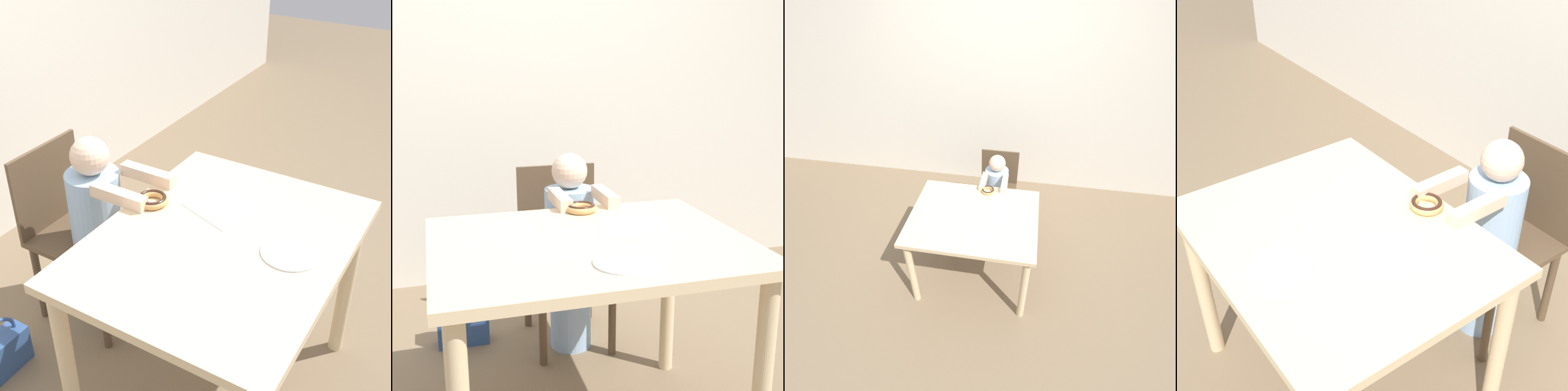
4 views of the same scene
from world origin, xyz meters
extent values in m
plane|color=#7A664C|center=(0.00, 0.00, 0.00)|extent=(12.00, 12.00, 0.00)
cube|color=beige|center=(0.00, 0.00, 0.75)|extent=(1.04, 0.83, 0.03)
cylinder|color=beige|center=(-0.46, -0.35, 0.36)|extent=(0.06, 0.06, 0.73)
cylinder|color=beige|center=(-0.46, 0.35, 0.36)|extent=(0.06, 0.06, 0.73)
cylinder|color=beige|center=(0.46, 0.35, 0.36)|extent=(0.06, 0.06, 0.73)
cube|color=brown|center=(0.10, 0.72, 0.43)|extent=(0.39, 0.45, 0.03)
cube|color=brown|center=(0.10, 0.94, 0.64)|extent=(0.39, 0.02, 0.39)
cylinder|color=brown|center=(-0.06, 0.53, 0.21)|extent=(0.04, 0.04, 0.42)
cylinder|color=brown|center=(0.27, 0.53, 0.21)|extent=(0.04, 0.04, 0.42)
cylinder|color=brown|center=(-0.06, 0.92, 0.21)|extent=(0.04, 0.04, 0.42)
cylinder|color=brown|center=(0.27, 0.92, 0.21)|extent=(0.04, 0.04, 0.42)
cylinder|color=#99BCE0|center=(0.10, 0.67, 0.22)|extent=(0.19, 0.19, 0.44)
cylinder|color=#99BCE0|center=(0.10, 0.67, 0.61)|extent=(0.23, 0.23, 0.34)
sphere|color=beige|center=(0.10, 0.67, 0.86)|extent=(0.16, 0.16, 0.16)
cube|color=beige|center=(0.01, 0.45, 0.79)|extent=(0.05, 0.24, 0.05)
cube|color=beige|center=(0.20, 0.45, 0.79)|extent=(0.05, 0.24, 0.05)
torus|color=tan|center=(0.07, 0.34, 0.78)|extent=(0.12, 0.12, 0.03)
torus|color=#381E14|center=(0.07, 0.34, 0.79)|extent=(0.11, 0.11, 0.02)
cube|color=white|center=(0.19, 0.09, 0.77)|extent=(0.30, 0.30, 0.00)
cube|color=#2D4C84|center=(-0.39, 0.83, 0.09)|extent=(0.24, 0.10, 0.18)
torus|color=#2D4C84|center=(-0.39, 0.83, 0.18)|extent=(0.20, 0.02, 0.20)
cylinder|color=silver|center=(0.04, -0.23, 0.77)|extent=(0.20, 0.20, 0.01)
camera|label=1|loc=(-1.35, -0.70, 1.88)|focal=50.00mm
camera|label=2|loc=(-0.49, -1.65, 1.35)|focal=50.00mm
camera|label=3|loc=(0.37, -1.79, 2.47)|focal=28.00mm
camera|label=4|loc=(1.21, -0.74, 1.90)|focal=50.00mm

